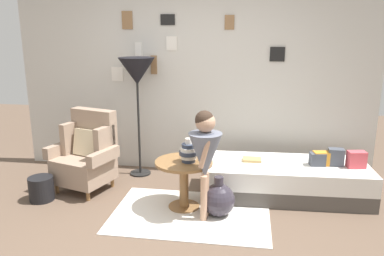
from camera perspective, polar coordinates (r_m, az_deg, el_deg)
The scene contains 16 objects.
ground_plane at distance 3.74m, azimuth -4.68°, elevation -16.33°, with size 12.00×12.00×0.00m, color brown.
gallery_wall at distance 5.16m, azimuth 0.03°, elevation 7.67°, with size 4.80×0.12×2.60m.
rug at distance 4.18m, azimuth -0.17°, elevation -12.69°, with size 1.66×1.13×0.01m, color silver.
armchair at distance 4.84m, azimuth -15.44°, elevation -3.81°, with size 0.87×0.75×0.97m.
daybed at distance 4.67m, azimuth 13.68°, elevation -7.47°, with size 1.93×0.87×0.40m.
pillow_head at distance 4.69m, azimuth 23.38°, elevation -4.36°, with size 0.19×0.12×0.19m, color #D64C56.
pillow_mid at distance 4.68m, azimuth 20.70°, elevation -4.08°, with size 0.17×0.12×0.20m, color #474C56.
pillow_back at distance 4.65m, azimuth 19.00°, elevation -4.32°, with size 0.22×0.12×0.16m, color orange.
pillow_extra at distance 4.61m, azimuth 18.25°, elevation -4.45°, with size 0.17×0.12×0.15m, color #474C56.
side_table at distance 4.17m, azimuth -1.22°, elevation -6.88°, with size 0.63×0.63×0.54m.
vase_striped at distance 4.06m, azimuth -0.52°, elevation -3.66°, with size 0.20×0.20×0.26m.
floor_lamp at distance 4.99m, azimuth -8.24°, elevation 7.98°, with size 0.47×0.47×1.57m.
person_child at distance 3.81m, azimuth 1.98°, elevation -3.46°, with size 0.34×0.34×1.15m.
book_on_daybed at distance 4.61m, azimuth 8.95°, elevation -4.69°, with size 0.22×0.16×0.03m, color tan.
demijohn_near at distance 4.09m, azimuth 3.97°, elevation -10.63°, with size 0.35×0.35×0.43m.
magazine_basket at distance 4.77m, azimuth -21.62°, elevation -8.43°, with size 0.28×0.28×0.28m, color black.
Camera 1 is at (0.78, -3.12, 1.91)m, focal length 35.65 mm.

